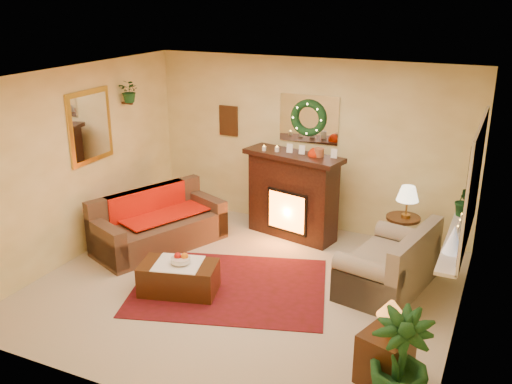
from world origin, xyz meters
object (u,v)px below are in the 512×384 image
at_px(loveseat, 388,257).
at_px(coffee_table, 179,277).
at_px(sofa, 159,219).
at_px(fireplace, 293,201).
at_px(end_table_square, 385,357).
at_px(side_table_round, 402,235).

xyz_separation_m(loveseat, coffee_table, (-2.28, -1.19, -0.21)).
relative_size(sofa, coffee_table, 2.03).
bearing_deg(fireplace, end_table_square, -42.13).
height_order(sofa, coffee_table, sofa).
xyz_separation_m(sofa, loveseat, (3.25, 0.16, -0.01)).
xyz_separation_m(side_table_round, coffee_table, (-2.26, -2.14, -0.12)).
bearing_deg(loveseat, side_table_round, 102.36).
distance_m(side_table_round, end_table_square, 2.80).
distance_m(sofa, loveseat, 3.25).
bearing_deg(sofa, fireplace, 59.57).
relative_size(loveseat, coffee_table, 1.53).
bearing_deg(fireplace, side_table_round, 9.82).
relative_size(sofa, loveseat, 1.32).
height_order(side_table_round, coffee_table, side_table_round).
distance_m(fireplace, coffee_table, 2.32).
relative_size(sofa, end_table_square, 3.64).
relative_size(fireplace, end_table_square, 2.59).
xyz_separation_m(loveseat, end_table_square, (0.38, -1.83, -0.15)).
relative_size(fireplace, side_table_round, 2.21).
distance_m(loveseat, coffee_table, 2.58).
xyz_separation_m(sofa, coffee_table, (0.97, -1.03, -0.22)).
relative_size(sofa, fireplace, 1.40).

